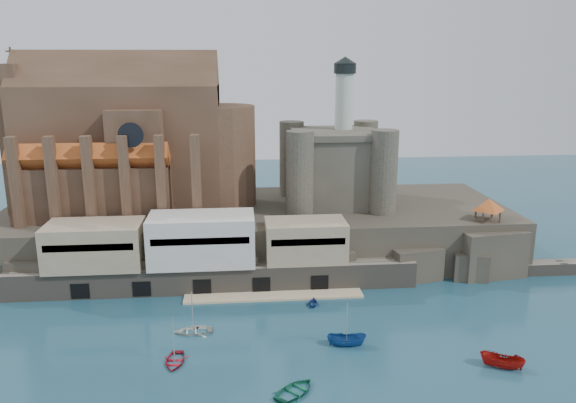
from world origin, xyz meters
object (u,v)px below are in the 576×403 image
(boat_0, at_px, (175,362))
(boat_2, at_px, (346,345))
(church, at_px, (132,147))
(castle_keep, at_px, (335,163))
(pavilion, at_px, (489,206))

(boat_0, relative_size, boat_2, 0.95)
(church, distance_m, boat_0, 50.42)
(castle_keep, relative_size, pavilion, 4.58)
(pavilion, height_order, boat_2, pavilion)
(pavilion, relative_size, boat_2, 1.17)
(boat_2, bearing_deg, pavilion, -41.77)
(church, xyz_separation_m, boat_2, (35.15, -41.31, -22.13))
(boat_2, bearing_deg, boat_0, 104.82)
(castle_keep, bearing_deg, pavilion, -30.18)
(boat_0, bearing_deg, castle_keep, 60.45)
(church, bearing_deg, pavilion, -13.48)
(boat_2, bearing_deg, castle_keep, 1.71)
(church, relative_size, pavilion, 7.34)
(castle_keep, height_order, boat_2, castle_keep)
(boat_0, height_order, boat_2, boat_2)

